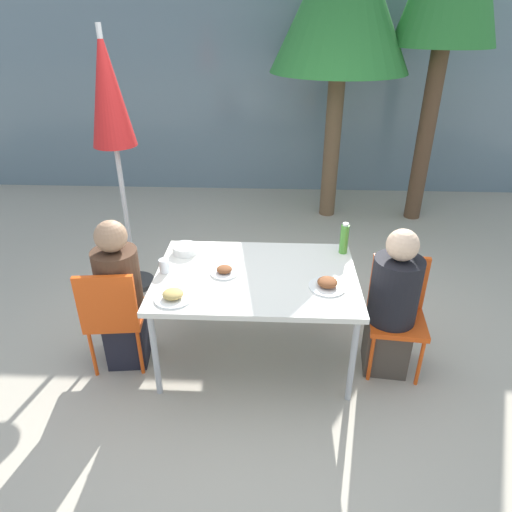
{
  "coord_description": "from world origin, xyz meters",
  "views": [
    {
      "loc": [
        0.13,
        -2.82,
        2.4
      ],
      "look_at": [
        0.0,
        0.0,
        0.88
      ],
      "focal_mm": 32.0,
      "sensor_mm": 36.0,
      "label": 1
    }
  ],
  "objects_px": {
    "chair_left": "(113,312)",
    "salad_bowl": "(185,249)",
    "person_left": "(121,298)",
    "person_right": "(392,307)",
    "bottle": "(344,239)",
    "closed_umbrella": "(109,102)",
    "drinking_cup": "(164,266)",
    "chair_right": "(397,306)"
  },
  "relations": [
    {
      "from": "person_right",
      "to": "closed_umbrella",
      "type": "height_order",
      "value": "closed_umbrella"
    },
    {
      "from": "closed_umbrella",
      "to": "bottle",
      "type": "xyz_separation_m",
      "value": [
        1.9,
        -0.61,
        -0.9
      ]
    },
    {
      "from": "chair_right",
      "to": "closed_umbrella",
      "type": "xyz_separation_m",
      "value": [
        -2.27,
        1.0,
        1.25
      ]
    },
    {
      "from": "chair_left",
      "to": "chair_right",
      "type": "distance_m",
      "value": 2.06
    },
    {
      "from": "chair_right",
      "to": "salad_bowl",
      "type": "relative_size",
      "value": 4.37
    },
    {
      "from": "chair_right",
      "to": "drinking_cup",
      "type": "distance_m",
      "value": 1.72
    },
    {
      "from": "chair_left",
      "to": "chair_right",
      "type": "xyz_separation_m",
      "value": [
        2.05,
        0.17,
        0.0
      ]
    },
    {
      "from": "chair_left",
      "to": "salad_bowl",
      "type": "xyz_separation_m",
      "value": [
        0.45,
        0.5,
        0.26
      ]
    },
    {
      "from": "person_left",
      "to": "bottle",
      "type": "height_order",
      "value": "person_left"
    },
    {
      "from": "person_left",
      "to": "closed_umbrella",
      "type": "xyz_separation_m",
      "value": [
        -0.26,
        1.08,
        1.19
      ]
    },
    {
      "from": "person_right",
      "to": "bottle",
      "type": "distance_m",
      "value": 0.64
    },
    {
      "from": "chair_left",
      "to": "salad_bowl",
      "type": "bearing_deg",
      "value": 41.89
    },
    {
      "from": "chair_right",
      "to": "drinking_cup",
      "type": "xyz_separation_m",
      "value": [
        -1.7,
        0.03,
        0.28
      ]
    },
    {
      "from": "person_left",
      "to": "person_right",
      "type": "relative_size",
      "value": 1.02
    },
    {
      "from": "person_left",
      "to": "person_right",
      "type": "xyz_separation_m",
      "value": [
        1.95,
        0.01,
        -0.02
      ]
    },
    {
      "from": "person_right",
      "to": "closed_umbrella",
      "type": "distance_m",
      "value": 2.74
    },
    {
      "from": "chair_left",
      "to": "salad_bowl",
      "type": "height_order",
      "value": "chair_left"
    },
    {
      "from": "salad_bowl",
      "to": "person_right",
      "type": "bearing_deg",
      "value": -14.71
    },
    {
      "from": "chair_left",
      "to": "closed_umbrella",
      "type": "distance_m",
      "value": 1.72
    },
    {
      "from": "closed_umbrella",
      "to": "drinking_cup",
      "type": "relative_size",
      "value": 23.4
    },
    {
      "from": "chair_left",
      "to": "person_right",
      "type": "bearing_deg",
      "value": -3.57
    },
    {
      "from": "chair_left",
      "to": "drinking_cup",
      "type": "height_order",
      "value": "chair_left"
    },
    {
      "from": "closed_umbrella",
      "to": "bottle",
      "type": "bearing_deg",
      "value": -17.65
    },
    {
      "from": "person_right",
      "to": "closed_umbrella",
      "type": "relative_size",
      "value": 0.49
    },
    {
      "from": "person_left",
      "to": "salad_bowl",
      "type": "distance_m",
      "value": 0.61
    },
    {
      "from": "drinking_cup",
      "to": "salad_bowl",
      "type": "xyz_separation_m",
      "value": [
        0.09,
        0.3,
        -0.02
      ]
    },
    {
      "from": "person_right",
      "to": "bottle",
      "type": "bearing_deg",
      "value": -50.56
    },
    {
      "from": "chair_left",
      "to": "salad_bowl",
      "type": "relative_size",
      "value": 4.37
    },
    {
      "from": "chair_right",
      "to": "person_left",
      "type": "bearing_deg",
      "value": 8.15
    },
    {
      "from": "drinking_cup",
      "to": "person_left",
      "type": "bearing_deg",
      "value": -159.79
    },
    {
      "from": "bottle",
      "to": "person_left",
      "type": "bearing_deg",
      "value": -163.92
    },
    {
      "from": "closed_umbrella",
      "to": "drinking_cup",
      "type": "distance_m",
      "value": 1.48
    },
    {
      "from": "person_right",
      "to": "chair_left",
      "type": "bearing_deg",
      "value": 8.47
    },
    {
      "from": "bottle",
      "to": "drinking_cup",
      "type": "xyz_separation_m",
      "value": [
        -1.33,
        -0.36,
        -0.07
      ]
    },
    {
      "from": "person_right",
      "to": "closed_umbrella",
      "type": "xyz_separation_m",
      "value": [
        -2.21,
        1.07,
        1.21
      ]
    },
    {
      "from": "chair_right",
      "to": "bottle",
      "type": "xyz_separation_m",
      "value": [
        -0.37,
        0.39,
        0.35
      ]
    },
    {
      "from": "bottle",
      "to": "drinking_cup",
      "type": "distance_m",
      "value": 1.38
    },
    {
      "from": "chair_left",
      "to": "person_right",
      "type": "relative_size",
      "value": 0.75
    },
    {
      "from": "chair_right",
      "to": "bottle",
      "type": "bearing_deg",
      "value": -40.93
    },
    {
      "from": "closed_umbrella",
      "to": "drinking_cup",
      "type": "height_order",
      "value": "closed_umbrella"
    },
    {
      "from": "person_left",
      "to": "closed_umbrella",
      "type": "relative_size",
      "value": 0.5
    },
    {
      "from": "drinking_cup",
      "to": "salad_bowl",
      "type": "relative_size",
      "value": 0.51
    }
  ]
}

